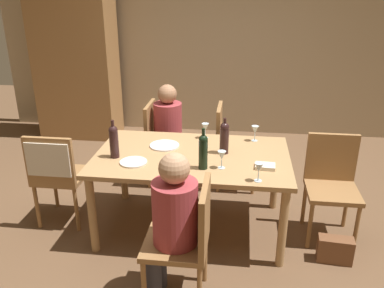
{
  "coord_description": "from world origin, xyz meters",
  "views": [
    {
      "loc": [
        0.41,
        -3.21,
        2.16
      ],
      "look_at": [
        0.0,
        0.0,
        0.84
      ],
      "focal_mm": 37.71,
      "sensor_mm": 36.0,
      "label": 1
    }
  ],
  "objects_px": {
    "wine_glass_near_left": "(222,156)",
    "person_man_bearded": "(170,127)",
    "dining_table": "(192,163)",
    "wine_bottle_tall_green": "(114,141)",
    "wine_bottle_dark_red": "(224,137)",
    "chair_right_end": "(331,179)",
    "armoire_cabinet": "(76,61)",
    "wine_glass_centre": "(205,128)",
    "wine_glass_near_right": "(255,130)",
    "wine_glass_far": "(259,168)",
    "person_woman_host": "(171,219)",
    "dinner_plate_host": "(164,145)",
    "wine_bottle_short_olive": "(203,151)",
    "chair_far_right": "(229,141)",
    "handbag": "(335,250)",
    "dinner_plate_guest_left": "(133,162)",
    "chair_near": "(188,236)",
    "chair_far_left": "(161,137)",
    "chair_left_end": "(55,168)"
  },
  "relations": [
    {
      "from": "dinner_plate_guest_left",
      "to": "dinner_plate_host",
      "type": "bearing_deg",
      "value": 64.47
    },
    {
      "from": "wine_bottle_dark_red",
      "to": "dinner_plate_host",
      "type": "xyz_separation_m",
      "value": [
        -0.55,
        0.09,
        -0.14
      ]
    },
    {
      "from": "armoire_cabinet",
      "to": "wine_glass_centre",
      "type": "bearing_deg",
      "value": -42.66
    },
    {
      "from": "dining_table",
      "to": "chair_near",
      "type": "distance_m",
      "value": 0.92
    },
    {
      "from": "chair_right_end",
      "to": "wine_glass_near_left",
      "type": "xyz_separation_m",
      "value": [
        -0.96,
        -0.33,
        0.32
      ]
    },
    {
      "from": "chair_far_right",
      "to": "chair_right_end",
      "type": "bearing_deg",
      "value": 48.71
    },
    {
      "from": "chair_near",
      "to": "handbag",
      "type": "relative_size",
      "value": 3.29
    },
    {
      "from": "person_man_bearded",
      "to": "chair_left_end",
      "type": "bearing_deg",
      "value": -40.24
    },
    {
      "from": "person_man_bearded",
      "to": "wine_glass_near_left",
      "type": "xyz_separation_m",
      "value": [
        0.63,
        -1.15,
        0.19
      ]
    },
    {
      "from": "wine_bottle_dark_red",
      "to": "wine_bottle_short_olive",
      "type": "relative_size",
      "value": 0.94
    },
    {
      "from": "chair_right_end",
      "to": "person_man_bearded",
      "type": "xyz_separation_m",
      "value": [
        -1.58,
        0.82,
        0.12
      ]
    },
    {
      "from": "person_woman_host",
      "to": "person_man_bearded",
      "type": "distance_m",
      "value": 1.84
    },
    {
      "from": "person_man_bearded",
      "to": "chair_far_left",
      "type": "bearing_deg",
      "value": -90.0
    },
    {
      "from": "chair_right_end",
      "to": "person_woman_host",
      "type": "distance_m",
      "value": 1.6
    },
    {
      "from": "chair_near",
      "to": "chair_right_end",
      "type": "distance_m",
      "value": 1.51
    },
    {
      "from": "wine_bottle_dark_red",
      "to": "wine_glass_near_left",
      "type": "distance_m",
      "value": 0.32
    },
    {
      "from": "wine_glass_near_right",
      "to": "dinner_plate_host",
      "type": "bearing_deg",
      "value": -163.71
    },
    {
      "from": "armoire_cabinet",
      "to": "dinner_plate_guest_left",
      "type": "relative_size",
      "value": 9.51
    },
    {
      "from": "wine_glass_near_left",
      "to": "wine_glass_far",
      "type": "xyz_separation_m",
      "value": [
        0.29,
        -0.19,
        0.0
      ]
    },
    {
      "from": "chair_right_end",
      "to": "armoire_cabinet",
      "type": "bearing_deg",
      "value": -34.59
    },
    {
      "from": "wine_bottle_tall_green",
      "to": "wine_glass_near_left",
      "type": "bearing_deg",
      "value": -6.43
    },
    {
      "from": "chair_far_left",
      "to": "chair_far_right",
      "type": "bearing_deg",
      "value": 90.0
    },
    {
      "from": "wine_bottle_short_olive",
      "to": "wine_glass_centre",
      "type": "height_order",
      "value": "wine_bottle_short_olive"
    },
    {
      "from": "dining_table",
      "to": "wine_glass_far",
      "type": "xyz_separation_m",
      "value": [
        0.56,
        -0.43,
        0.19
      ]
    },
    {
      "from": "chair_far_left",
      "to": "handbag",
      "type": "relative_size",
      "value": 3.29
    },
    {
      "from": "person_woman_host",
      "to": "chair_left_end",
      "type": "bearing_deg",
      "value": 56.91
    },
    {
      "from": "dinner_plate_host",
      "to": "person_woman_host",
      "type": "bearing_deg",
      "value": -76.81
    },
    {
      "from": "wine_glass_far",
      "to": "chair_far_right",
      "type": "bearing_deg",
      "value": 101.26
    },
    {
      "from": "armoire_cabinet",
      "to": "wine_glass_near_right",
      "type": "relative_size",
      "value": 14.63
    },
    {
      "from": "wine_glass_far",
      "to": "handbag",
      "type": "xyz_separation_m",
      "value": [
        0.67,
        0.08,
        -0.74
      ]
    },
    {
      "from": "dining_table",
      "to": "chair_near",
      "type": "bearing_deg",
      "value": -84.51
    },
    {
      "from": "armoire_cabinet",
      "to": "wine_glass_centre",
      "type": "relative_size",
      "value": 14.63
    },
    {
      "from": "chair_left_end",
      "to": "armoire_cabinet",
      "type": "bearing_deg",
      "value": 106.69
    },
    {
      "from": "wine_glass_near_left",
      "to": "person_man_bearded",
      "type": "bearing_deg",
      "value": 118.68
    },
    {
      "from": "wine_bottle_tall_green",
      "to": "wine_glass_near_right",
      "type": "height_order",
      "value": "wine_bottle_tall_green"
    },
    {
      "from": "dining_table",
      "to": "wine_glass_near_right",
      "type": "bearing_deg",
      "value": 36.18
    },
    {
      "from": "armoire_cabinet",
      "to": "chair_right_end",
      "type": "height_order",
      "value": "armoire_cabinet"
    },
    {
      "from": "dinner_plate_host",
      "to": "wine_glass_near_right",
      "type": "bearing_deg",
      "value": 16.29
    },
    {
      "from": "wine_bottle_dark_red",
      "to": "wine_glass_far",
      "type": "height_order",
      "value": "wine_bottle_dark_red"
    },
    {
      "from": "armoire_cabinet",
      "to": "wine_glass_far",
      "type": "distance_m",
      "value": 3.7
    },
    {
      "from": "chair_near",
      "to": "wine_bottle_short_olive",
      "type": "relative_size",
      "value": 2.68
    },
    {
      "from": "dining_table",
      "to": "chair_right_end",
      "type": "height_order",
      "value": "chair_right_end"
    },
    {
      "from": "armoire_cabinet",
      "to": "handbag",
      "type": "distance_m",
      "value": 4.24
    },
    {
      "from": "person_woman_host",
      "to": "dinner_plate_guest_left",
      "type": "height_order",
      "value": "person_woman_host"
    },
    {
      "from": "wine_bottle_tall_green",
      "to": "handbag",
      "type": "height_order",
      "value": "wine_bottle_tall_green"
    },
    {
      "from": "wine_bottle_dark_red",
      "to": "handbag",
      "type": "distance_m",
      "value": 1.3
    },
    {
      "from": "chair_left_end",
      "to": "handbag",
      "type": "xyz_separation_m",
      "value": [
        2.46,
        -0.23,
        -0.48
      ]
    },
    {
      "from": "dining_table",
      "to": "wine_bottle_tall_green",
      "type": "xyz_separation_m",
      "value": [
        -0.65,
        -0.14,
        0.23
      ]
    },
    {
      "from": "chair_near",
      "to": "wine_bottle_dark_red",
      "type": "height_order",
      "value": "wine_bottle_dark_red"
    },
    {
      "from": "dining_table",
      "to": "wine_bottle_dark_red",
      "type": "height_order",
      "value": "wine_bottle_dark_red"
    }
  ]
}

